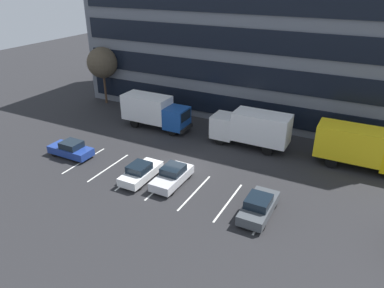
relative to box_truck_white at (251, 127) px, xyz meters
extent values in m
plane|color=#262628|center=(-3.83, -6.64, -1.99)|extent=(120.00, 120.00, 0.00)
cube|color=slate|center=(-3.83, 11.36, 7.01)|extent=(39.43, 13.57, 18.00)
cube|color=black|center=(-3.83, 4.51, -0.01)|extent=(37.85, 0.16, 2.30)
cube|color=black|center=(-3.83, 4.51, 3.59)|extent=(37.85, 0.16, 2.30)
cube|color=black|center=(-3.83, 4.51, 7.19)|extent=(37.85, 0.16, 2.30)
cube|color=black|center=(-3.83, 4.51, 10.79)|extent=(37.85, 0.16, 2.30)
cube|color=silver|center=(-12.23, -9.73, -1.99)|extent=(0.14, 5.40, 0.01)
cube|color=silver|center=(-9.43, -9.73, -1.99)|extent=(0.14, 5.40, 0.01)
cube|color=silver|center=(-6.63, -9.73, -1.99)|extent=(0.14, 5.40, 0.01)
cube|color=silver|center=(-3.83, -9.73, -1.99)|extent=(0.14, 5.40, 0.01)
cube|color=silver|center=(-1.03, -9.73, -1.99)|extent=(0.14, 5.40, 0.01)
cube|color=silver|center=(1.77, -9.73, -1.99)|extent=(0.14, 5.40, 0.01)
cube|color=silver|center=(4.57, -9.73, -1.99)|extent=(0.14, 5.40, 0.01)
cube|color=white|center=(-2.77, 0.00, -0.37)|extent=(2.22, 2.42, 2.22)
cube|color=black|center=(-3.86, 0.00, 0.07)|extent=(0.06, 2.04, 0.98)
cube|color=white|center=(0.96, 0.00, 0.18)|extent=(5.25, 2.52, 2.73)
cube|color=black|center=(-3.93, 0.00, -1.33)|extent=(0.20, 2.42, 0.40)
cylinder|color=black|center=(-2.77, -1.04, -1.48)|extent=(1.01, 0.30, 1.01)
cylinder|color=black|center=(-2.77, 1.04, -1.48)|extent=(1.01, 0.30, 1.01)
cylinder|color=black|center=(2.01, -1.04, -1.48)|extent=(1.01, 0.30, 1.01)
cylinder|color=black|center=(2.01, 1.04, -1.48)|extent=(1.01, 0.30, 1.01)
cube|color=yellow|center=(8.65, 0.27, 0.22)|extent=(5.34, 2.57, 2.77)
cylinder|color=black|center=(7.59, 1.33, -1.48)|extent=(1.03, 0.31, 1.03)
cylinder|color=black|center=(7.59, -0.78, -1.48)|extent=(1.03, 0.31, 1.03)
cube|color=#194799|center=(-8.00, -0.34, -0.40)|extent=(2.19, 2.39, 2.19)
cube|color=black|center=(-6.92, -0.34, 0.04)|extent=(0.06, 2.00, 0.96)
cube|color=white|center=(-11.68, -0.34, 0.15)|extent=(5.17, 2.49, 2.68)
cube|color=black|center=(-6.85, -0.34, -1.34)|extent=(0.20, 2.39, 0.40)
cylinder|color=black|center=(-8.00, 0.68, -1.49)|extent=(0.99, 0.30, 0.99)
cylinder|color=black|center=(-8.00, -1.36, -1.49)|extent=(0.99, 0.30, 0.99)
cylinder|color=black|center=(-12.71, 0.68, -1.49)|extent=(0.99, 0.30, 0.99)
cylinder|color=black|center=(-12.71, -1.36, -1.49)|extent=(0.99, 0.30, 0.99)
cube|color=white|center=(-5.78, -10.04, -1.42)|extent=(1.73, 4.12, 0.67)
cube|color=black|center=(-5.78, -10.25, -0.80)|extent=(1.52, 1.73, 0.58)
cylinder|color=black|center=(-6.52, -8.72, -1.70)|extent=(0.21, 0.58, 0.58)
cylinder|color=black|center=(-5.03, -8.72, -1.70)|extent=(0.21, 0.58, 0.58)
cylinder|color=black|center=(-6.52, -11.36, -1.70)|extent=(0.21, 0.58, 0.58)
cylinder|color=black|center=(-5.03, -11.36, -1.70)|extent=(0.21, 0.58, 0.58)
cube|color=navy|center=(-13.87, -9.63, -1.42)|extent=(4.17, 1.75, 0.68)
cube|color=black|center=(-13.66, -9.63, -0.79)|extent=(1.75, 1.54, 0.58)
cylinder|color=black|center=(-15.21, -10.39, -1.70)|extent=(0.58, 0.21, 0.58)
cylinder|color=black|center=(-15.21, -8.87, -1.70)|extent=(0.58, 0.21, 0.58)
cylinder|color=black|center=(-12.53, -10.39, -1.70)|extent=(0.58, 0.21, 0.58)
cylinder|color=black|center=(-12.53, -8.87, -1.70)|extent=(0.58, 0.21, 0.58)
cube|color=silver|center=(-3.19, -9.48, -1.41)|extent=(1.76, 4.21, 0.69)
cube|color=black|center=(-3.19, -9.27, -0.77)|extent=(1.55, 1.77, 0.59)
cylinder|color=black|center=(-2.43, -10.83, -1.70)|extent=(0.22, 0.59, 0.59)
cylinder|color=black|center=(-3.95, -10.83, -1.70)|extent=(0.22, 0.59, 0.59)
cylinder|color=black|center=(-2.43, -8.14, -1.70)|extent=(0.22, 0.59, 0.59)
cylinder|color=black|center=(-3.95, -8.14, -1.70)|extent=(0.22, 0.59, 0.59)
cube|color=#474C51|center=(4.19, -10.17, -1.40)|extent=(1.80, 4.30, 0.70)
cube|color=black|center=(4.19, -10.39, -0.75)|extent=(1.59, 1.81, 0.60)
cylinder|color=black|center=(3.41, -8.80, -1.69)|extent=(0.22, 0.60, 0.60)
cylinder|color=black|center=(4.98, -8.80, -1.69)|extent=(0.22, 0.60, 0.60)
cylinder|color=black|center=(3.41, -11.55, -1.69)|extent=(0.22, 0.60, 0.60)
cylinder|color=black|center=(4.98, -11.55, -1.69)|extent=(0.22, 0.60, 0.60)
cylinder|color=#473323|center=(-20.83, 3.68, -0.13)|extent=(0.28, 0.28, 3.71)
sphere|color=#4C4233|center=(-20.83, 3.68, 3.21)|extent=(3.78, 3.78, 3.78)
camera|label=1|loc=(9.66, -30.56, 13.37)|focal=33.72mm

